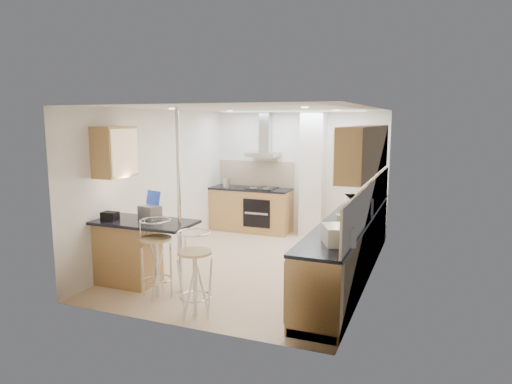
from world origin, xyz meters
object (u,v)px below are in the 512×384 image
at_px(bar_stool_near, 156,258).
at_px(bread_bin, 338,235).
at_px(microwave, 358,206).
at_px(laptop, 150,212).
at_px(bar_stool_end, 195,274).

distance_m(bar_stool_near, bread_bin, 2.41).
xyz_separation_m(microwave, bar_stool_near, (-2.31, -1.87, -0.53)).
height_order(microwave, laptop, microwave).
xyz_separation_m(microwave, bar_stool_end, (-1.55, -2.20, -0.54)).
bearing_deg(bar_stool_near, bread_bin, 15.85).
bearing_deg(microwave, laptop, 97.36).
bearing_deg(bread_bin, microwave, 66.79).
relative_size(microwave, bar_stool_near, 0.48).
height_order(microwave, bar_stool_near, microwave).
relative_size(bar_stool_near, bread_bin, 2.62).
relative_size(laptop, bar_stool_near, 0.27).
xyz_separation_m(microwave, bread_bin, (0.04, -1.69, -0.04)).
bearing_deg(laptop, bar_stool_near, -32.25).
xyz_separation_m(bar_stool_near, bar_stool_end, (0.77, -0.34, -0.01)).
distance_m(bar_stool_end, bread_bin, 1.74).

